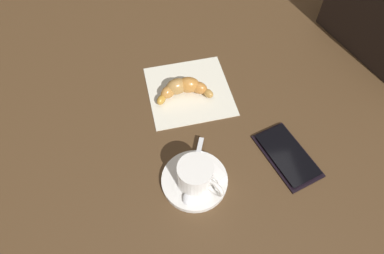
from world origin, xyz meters
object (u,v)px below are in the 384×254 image
teaspoon (192,180)px  napkin (189,91)px  croissant (183,88)px  cell_phone (287,155)px  espresso_cup (198,175)px  sugar_packet (212,169)px  saucer (195,180)px

teaspoon → napkin: bearing=-8.1°
croissant → cell_phone: bearing=-137.9°
espresso_cup → teaspoon: 0.03m
sugar_packet → cell_phone: 0.15m
teaspoon → napkin: teaspoon is taller
napkin → sugar_packet: bearing=-177.7°
teaspoon → espresso_cup: bearing=-109.6°
sugar_packet → croissant: (0.20, 0.02, 0.01)m
croissant → espresso_cup: bearing=177.7°
sugar_packet → teaspoon: bearing=81.4°
croissant → cell_phone: 0.26m
croissant → saucer: bearing=176.9°
croissant → teaspoon: bearing=175.2°
saucer → napkin: size_ratio=0.68×
napkin → croissant: (-0.01, 0.01, 0.02)m
saucer → croissant: 0.21m
sugar_packet → napkin: (0.20, 0.01, -0.01)m
saucer → teaspoon: (-0.00, 0.01, 0.01)m
croissant → cell_phone: (-0.19, -0.17, -0.02)m
sugar_packet → napkin: size_ratio=0.32×
espresso_cup → napkin: 0.23m
teaspoon → cell_phone: teaspoon is taller
espresso_cup → napkin: size_ratio=0.44×
sugar_packet → croissant: size_ratio=0.43×
espresso_cup → cell_phone: espresso_cup is taller
saucer → cell_phone: 0.18m
saucer → teaspoon: bearing=117.5°
sugar_packet → cell_phone: sugar_packet is taller
saucer → napkin: 0.22m
saucer → sugar_packet: bearing=-68.5°
teaspoon → napkin: size_ratio=0.76×
espresso_cup → croissant: espresso_cup is taller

